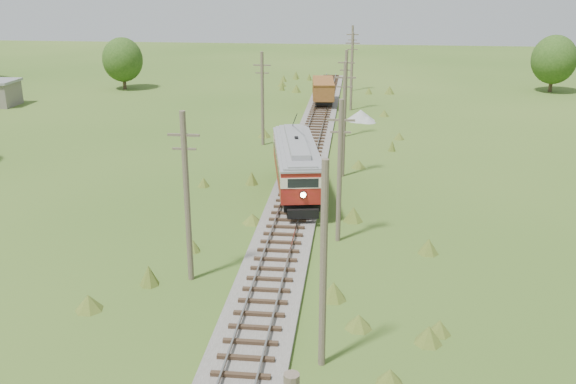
# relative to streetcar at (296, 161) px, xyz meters

# --- Properties ---
(railbed_main) EXTENTS (3.60, 96.00, 0.57)m
(railbed_main) POSITION_rel_streetcar_xyz_m (-0.00, 8.09, -2.41)
(railbed_main) COLOR #605B54
(railbed_main) RESTS_ON ground
(streetcar) EXTENTS (4.83, 12.38, 5.59)m
(streetcar) POSITION_rel_streetcar_xyz_m (0.00, 0.00, 0.00)
(streetcar) COLOR black
(streetcar) RESTS_ON ground
(gondola) EXTENTS (3.08, 7.76, 2.52)m
(gondola) POSITION_rel_streetcar_xyz_m (-0.00, 33.46, -0.69)
(gondola) COLOR black
(gondola) RESTS_ON ground
(gravel_pile) EXTENTS (3.22, 3.42, 1.17)m
(gravel_pile) POSITION_rel_streetcar_xyz_m (4.69, 25.46, -2.06)
(gravel_pile) COLOR gray
(gravel_pile) RESTS_ON ground
(utility_pole_r_1) EXTENTS (0.30, 0.30, 8.80)m
(utility_pole_r_1) POSITION_rel_streetcar_xyz_m (3.10, -20.91, 1.79)
(utility_pole_r_1) COLOR brown
(utility_pole_r_1) RESTS_ON ground
(utility_pole_r_2) EXTENTS (1.60, 0.30, 8.60)m
(utility_pole_r_2) POSITION_rel_streetcar_xyz_m (3.30, -7.91, 1.82)
(utility_pole_r_2) COLOR brown
(utility_pole_r_2) RESTS_ON ground
(utility_pole_r_3) EXTENTS (1.60, 0.30, 9.00)m
(utility_pole_r_3) POSITION_rel_streetcar_xyz_m (3.20, 5.09, 2.02)
(utility_pole_r_3) COLOR brown
(utility_pole_r_3) RESTS_ON ground
(utility_pole_r_4) EXTENTS (1.60, 0.30, 8.40)m
(utility_pole_r_4) POSITION_rel_streetcar_xyz_m (3.00, 18.09, 1.72)
(utility_pole_r_4) COLOR brown
(utility_pole_r_4) RESTS_ON ground
(utility_pole_r_5) EXTENTS (1.60, 0.30, 8.90)m
(utility_pole_r_5) POSITION_rel_streetcar_xyz_m (3.40, 31.09, 1.97)
(utility_pole_r_5) COLOR brown
(utility_pole_r_5) RESTS_ON ground
(utility_pole_r_6) EXTENTS (1.60, 0.30, 8.70)m
(utility_pole_r_6) POSITION_rel_streetcar_xyz_m (3.20, 44.09, 1.87)
(utility_pole_r_6) COLOR brown
(utility_pole_r_6) RESTS_ON ground
(utility_pole_l_a) EXTENTS (1.60, 0.30, 9.00)m
(utility_pole_l_a) POSITION_rel_streetcar_xyz_m (-4.20, -13.91, 2.02)
(utility_pole_l_a) COLOR brown
(utility_pole_l_a) RESTS_ON ground
(utility_pole_l_b) EXTENTS (1.60, 0.30, 8.60)m
(utility_pole_l_b) POSITION_rel_streetcar_xyz_m (-4.50, 14.09, 1.82)
(utility_pole_l_b) COLOR brown
(utility_pole_l_b) RESTS_ON ground
(tree_mid_a) EXTENTS (5.46, 5.46, 7.03)m
(tree_mid_a) POSITION_rel_streetcar_xyz_m (-28.00, 42.09, 1.41)
(tree_mid_a) COLOR #38281C
(tree_mid_a) RESTS_ON ground
(tree_mid_b) EXTENTS (5.88, 5.88, 7.57)m
(tree_mid_b) POSITION_rel_streetcar_xyz_m (30.00, 46.09, 1.72)
(tree_mid_b) COLOR #38281C
(tree_mid_b) RESTS_ON ground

